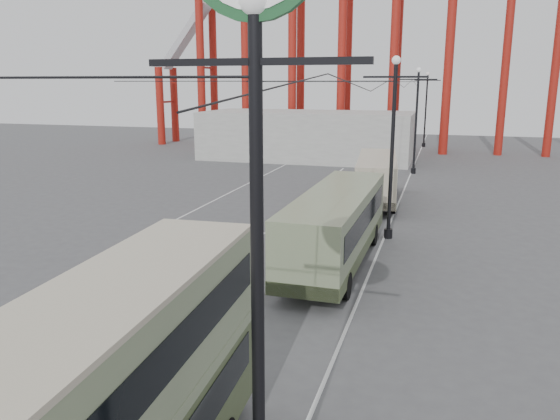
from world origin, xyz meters
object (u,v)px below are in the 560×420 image
(double_decker_bus, at_px, (116,404))
(single_decker_green, at_px, (336,224))
(single_decker_cream, at_px, (377,177))
(pedestrian, at_px, (296,242))
(lamp_post_near, at_px, (256,95))

(double_decker_bus, xyz_separation_m, single_decker_green, (0.68, 16.16, -0.81))
(single_decker_green, relative_size, single_decker_cream, 1.15)
(single_decker_green, xyz_separation_m, pedestrian, (-1.78, -0.34, -0.91))
(single_decker_green, xyz_separation_m, single_decker_cream, (0.11, 13.75, -0.12))
(lamp_post_near, relative_size, single_decker_cream, 1.06)
(single_decker_cream, bearing_deg, single_decker_green, -96.52)
(lamp_post_near, xyz_separation_m, pedestrian, (-3.63, 15.69, -6.90))
(single_decker_green, height_order, pedestrian, single_decker_green)
(lamp_post_near, bearing_deg, single_decker_green, 96.57)
(single_decker_green, height_order, single_decker_cream, single_decker_green)
(lamp_post_near, xyz_separation_m, double_decker_bus, (-2.52, -0.13, -5.18))
(lamp_post_near, relative_size, pedestrian, 5.60)
(lamp_post_near, height_order, pedestrian, lamp_post_near)
(lamp_post_near, xyz_separation_m, single_decker_cream, (-1.74, 29.78, -6.11))
(double_decker_bus, height_order, pedestrian, double_decker_bus)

